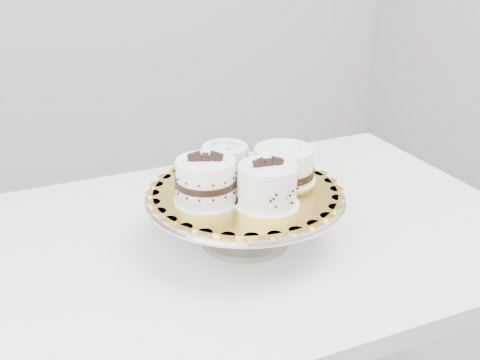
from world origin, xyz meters
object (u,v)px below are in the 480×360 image
cake_banded (206,182)px  cake_ribbon (284,165)px  cake_swirl (267,186)px  cake_stand (245,208)px  cake_board (245,192)px  cake_dots (225,161)px  table (241,267)px

cake_banded → cake_ribbon: bearing=31.1°
cake_swirl → cake_stand: bearing=107.3°
cake_board → cake_swirl: (0.01, -0.07, 0.04)m
cake_dots → cake_swirl: bearing=-76.7°
cake_stand → cake_banded: 0.11m
cake_board → cake_stand: bearing=0.0°
cake_stand → cake_swirl: size_ratio=3.03×
table → cake_dots: size_ratio=11.03×
cake_board → cake_swirl: bearing=-85.4°
cake_banded → cake_dots: 0.11m
cake_stand → cake_banded: size_ratio=2.62×
cake_board → cake_ribbon: size_ratio=2.37×
cake_swirl → cake_banded: 0.11m
cake_swirl → cake_board: bearing=107.3°
cake_board → cake_ribbon: cake_ribbon is taller
cake_dots → cake_ribbon: size_ratio=0.75×
table → cake_board: size_ratio=3.50×
cake_banded → table: bearing=48.5°
cake_board → cake_banded: 0.09m
table → cake_stand: bearing=-102.1°
cake_banded → cake_swirl: bearing=-10.3°
cake_stand → cake_ribbon: (0.09, 0.01, 0.07)m
cake_stand → cake_ribbon: bearing=5.3°
table → cake_banded: bearing=-154.7°
cake_stand → cake_banded: (-0.08, -0.00, 0.07)m
cake_swirl → cake_banded: size_ratio=0.86×
cake_swirl → cake_banded: bearing=154.8°
table → cake_banded: cake_banded is taller
cake_stand → cake_dots: bearing=92.4°
cake_dots → cake_board: bearing=-77.8°
cake_stand → cake_swirl: (0.01, -0.07, 0.07)m
table → cake_banded: 0.25m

